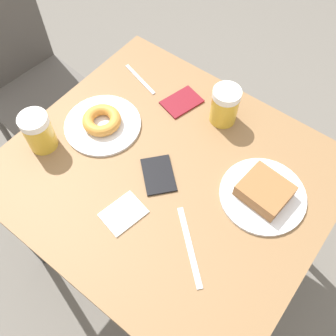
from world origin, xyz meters
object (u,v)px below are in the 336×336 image
Objects in this scene: plate_with_donut at (102,123)px; beer_mug_left at (38,132)px; knife at (189,246)px; napkin_folded at (123,213)px; chair at (24,75)px; passport_near_edge at (182,102)px; plate_with_cake at (264,193)px; beer_mug_center at (225,105)px; fork at (140,79)px; passport_far_edge at (158,175)px.

beer_mug_left is (-0.16, 0.10, 0.05)m from plate_with_donut.
napkin_folded is at bearing 99.92° from knife.
chair is 0.91m from napkin_folded.
beer_mug_left is 0.47m from passport_near_edge.
plate_with_cake is 1.92× the size of beer_mug_left.
beer_mug_center is (0.26, -0.29, 0.05)m from plate_with_donut.
fork is at bearing -70.75° from chair.
beer_mug_center reaches higher than plate_with_cake.
fork is 0.18m from passport_near_edge.
beer_mug_center is at bearing -80.14° from passport_near_edge.
beer_mug_center is 0.33m from fork.
beer_mug_center is 0.30m from passport_far_edge.
napkin_folded is 0.85× the size of passport_far_edge.
passport_far_edge is (-0.04, -0.26, -0.01)m from plate_with_donut.
plate_with_cake is 1.35× the size of knife.
beer_mug_left is at bearing 149.10° from passport_near_edge.
beer_mug_center is 0.46m from napkin_folded.
knife is at bearing -121.14° from passport_far_edge.
beer_mug_center is 0.70× the size of knife.
chair is 0.77m from passport_near_edge.
passport_far_edge is (-0.13, -0.84, 0.20)m from chair.
plate_with_donut reaches higher than napkin_folded.
napkin_folded is 0.20m from knife.
fork is 0.91× the size of knife.
plate_with_cake is 0.31m from passport_far_edge.
plate_with_donut is 0.48m from knife.
chair is at bearing 76.44° from knife.
plate_with_cake is 1.62× the size of passport_far_edge.
passport_near_edge is at bearing 38.79° from knife.
plate_with_cake is 0.26m from knife.
beer_mug_left is 0.84× the size of passport_far_edge.
chair reaches higher than fork.
plate_with_donut is 0.20m from beer_mug_left.
plate_with_donut reaches higher than fork.
plate_with_donut is at bearing 70.92° from knife.
knife is (-0.25, 0.08, -0.02)m from plate_with_cake.
chair is at bearing 81.20° from passport_far_edge.
fork is at bearing 91.04° from passport_near_edge.
plate_with_cake is at bearing -44.52° from napkin_folded.
knife is 1.20× the size of passport_far_edge.
beer_mug_center reaches higher than plate_with_donut.
plate_with_donut is 1.61× the size of passport_far_edge.
passport_far_edge reaches higher than knife.
fork is at bearing -8.52° from beer_mug_left.
beer_mug_left is (-0.26, -0.49, 0.27)m from chair.
plate_with_donut is at bearing 81.80° from passport_far_edge.
passport_near_edge reaches higher than knife.
passport_near_edge is at bearing 14.87° from napkin_folded.
beer_mug_center is (0.42, -0.38, 0.00)m from beer_mug_left.
beer_mug_left reaches higher than passport_far_edge.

